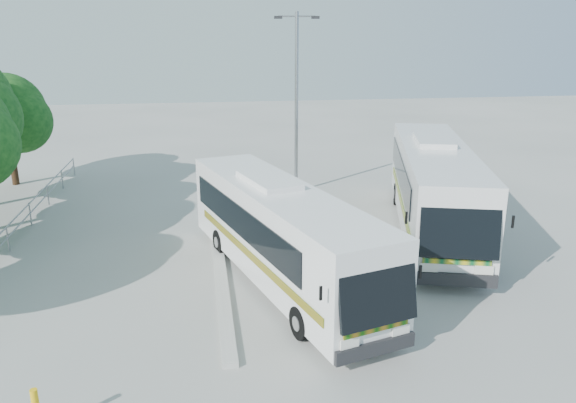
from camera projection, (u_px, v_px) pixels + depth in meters
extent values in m
plane|color=#A9A9A3|center=(286.00, 266.00, 19.62)|extent=(100.00, 100.00, 0.00)
cube|color=#B2B2AD|center=(218.00, 247.00, 21.15)|extent=(0.40, 16.00, 0.15)
cylinder|color=gray|center=(14.00, 219.00, 21.63)|extent=(0.06, 22.00, 0.06)
cylinder|color=gray|center=(16.00, 229.00, 21.74)|extent=(0.06, 22.00, 0.06)
cylinder|color=gray|center=(70.00, 171.00, 31.22)|extent=(0.06, 0.06, 1.00)
cylinder|color=#382314|center=(13.00, 159.00, 29.89)|extent=(0.36, 0.36, 2.77)
sphere|color=#103B12|center=(6.00, 112.00, 29.17)|extent=(4.03, 4.03, 4.03)
sphere|color=#103B12|center=(19.00, 121.00, 28.93)|extent=(3.28, 3.28, 3.28)
cube|color=silver|center=(280.00, 231.00, 18.01)|extent=(5.26, 11.18, 2.79)
cube|color=black|center=(378.00, 289.00, 13.13)|extent=(2.14, 0.99, 1.78)
cube|color=black|center=(240.00, 221.00, 17.91)|extent=(2.49, 8.45, 1.01)
cube|color=black|center=(305.00, 212.00, 18.86)|extent=(2.49, 8.45, 1.01)
cube|color=#12530B|center=(250.00, 255.00, 17.45)|extent=(2.68, 9.15, 0.26)
cylinder|color=black|center=(301.00, 323.00, 14.86)|extent=(0.52, 0.96, 0.91)
cylinder|color=black|center=(367.00, 307.00, 15.70)|extent=(0.52, 0.96, 0.91)
cylinder|color=black|center=(220.00, 242.00, 20.64)|extent=(0.52, 0.96, 0.91)
cylinder|color=black|center=(271.00, 234.00, 21.49)|extent=(0.52, 0.96, 0.91)
cube|color=silver|center=(434.00, 185.00, 22.72)|extent=(5.89, 12.53, 3.13)
cube|color=black|center=(460.00, 226.00, 16.73)|extent=(2.40, 1.11, 1.99)
cube|color=black|center=(401.00, 171.00, 23.35)|extent=(2.79, 9.47, 1.13)
cube|color=black|center=(465.00, 173.00, 23.04)|extent=(2.79, 9.47, 1.13)
cube|color=#0C5A2B|center=(401.00, 200.00, 22.75)|extent=(3.00, 10.25, 0.29)
cylinder|color=black|center=(411.00, 253.00, 19.46)|extent=(0.58, 1.07, 1.03)
cylinder|color=black|center=(480.00, 256.00, 19.18)|extent=(0.58, 1.07, 1.03)
cylinder|color=black|center=(397.00, 194.00, 26.57)|extent=(0.58, 1.07, 1.03)
cylinder|color=black|center=(447.00, 196.00, 26.30)|extent=(0.58, 1.07, 1.03)
cylinder|color=#909398|center=(296.00, 106.00, 27.64)|extent=(0.19, 0.19, 8.82)
cylinder|color=#909398|center=(297.00, 16.00, 26.44)|extent=(1.76, 0.27, 0.09)
cube|color=black|center=(278.00, 17.00, 26.41)|extent=(0.40, 0.24, 0.13)
cube|color=black|center=(315.00, 17.00, 26.50)|extent=(0.40, 0.24, 0.13)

